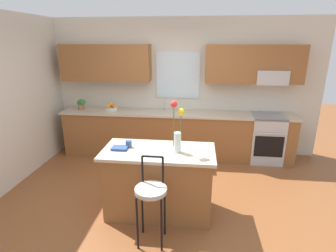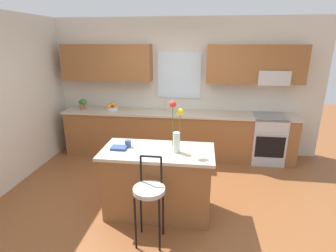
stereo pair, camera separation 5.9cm
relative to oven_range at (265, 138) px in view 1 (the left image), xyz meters
name	(u,v)px [view 1 (the left image)]	position (x,y,z in m)	size (l,w,h in m)	color
ground_plane	(166,202)	(-1.74, -1.68, -0.46)	(14.00, 14.00, 0.00)	brown
wall_left	(2,103)	(-4.30, -1.38, 0.89)	(0.12, 4.60, 2.70)	beige
back_wall_assembly	(180,80)	(-1.71, 0.31, 1.05)	(5.60, 0.50, 2.70)	beige
counter_run	(176,134)	(-1.74, 0.02, 0.01)	(4.56, 0.64, 0.92)	brown
sink_faucet	(164,103)	(-2.00, 0.17, 0.60)	(0.02, 0.13, 0.23)	#B7BABC
oven_range	(265,138)	(0.00, 0.00, 0.00)	(0.60, 0.64, 0.92)	#B7BABC
kitchen_island	(159,182)	(-1.81, -1.90, 0.00)	(1.45, 0.72, 0.92)	brown
bar_stool_near	(151,194)	(-1.81, -2.47, 0.18)	(0.36, 0.36, 1.04)	black
flower_vase	(177,130)	(-1.56, -1.93, 0.75)	(0.17, 0.09, 0.66)	silver
mug_ceramic	(129,144)	(-2.21, -1.84, 0.51)	(0.08, 0.08, 0.09)	#33518C
cookbook	(120,148)	(-2.31, -1.93, 0.48)	(0.20, 0.15, 0.03)	navy
fruit_bowl_oranges	(111,108)	(-3.06, 0.03, 0.52)	(0.24, 0.24, 0.16)	silver
potted_plant_small	(81,104)	(-3.69, 0.02, 0.58)	(0.18, 0.12, 0.22)	#9E5B3D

